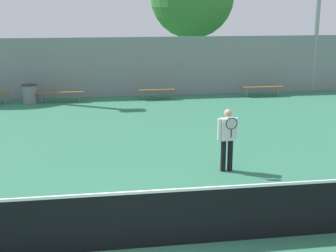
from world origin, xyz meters
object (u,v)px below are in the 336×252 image
bench_adjacent_court (263,87)px  trash_bin (30,94)px  bench_by_gate (60,93)px  bench_courtside_far (157,90)px  tennis_player (227,137)px  tennis_net (133,220)px

bench_adjacent_court → trash_bin: bearing=179.7°
bench_by_gate → trash_bin: size_ratio=2.53×
bench_adjacent_court → trash_bin: (-10.84, 0.06, -0.03)m
bench_courtside_far → bench_by_gate: bearing=-180.0°
tennis_player → trash_bin: 11.77m
bench_adjacent_court → trash_bin: size_ratio=2.39×
tennis_player → bench_adjacent_court: (4.55, 9.88, -0.49)m
tennis_net → tennis_player: tennis_player is taller
tennis_player → bench_adjacent_court: size_ratio=0.84×
tennis_player → bench_adjacent_court: 10.89m
tennis_net → tennis_player: 4.63m
trash_bin → tennis_net: bearing=-75.5°
bench_adjacent_court → trash_bin: 10.84m
bench_by_gate → tennis_net: bearing=-80.8°
trash_bin → bench_by_gate: bearing=-2.5°
bench_adjacent_court → tennis_net: bearing=-118.3°
bench_courtside_far → bench_by_gate: size_ratio=0.80×
tennis_player → bench_courtside_far: size_ratio=1.00×
tennis_player → trash_bin: size_ratio=2.01×
tennis_player → bench_by_gate: 11.07m
tennis_player → bench_courtside_far: (-0.59, 9.88, -0.50)m
bench_adjacent_court → trash_bin: trash_bin is taller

